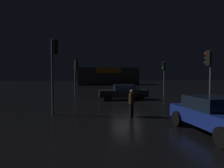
{
  "coord_description": "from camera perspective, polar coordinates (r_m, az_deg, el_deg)",
  "views": [
    {
      "loc": [
        -3.97,
        -16.9,
        2.4
      ],
      "look_at": [
        -0.59,
        4.54,
        1.37
      ],
      "focal_mm": 31.33,
      "sensor_mm": 36.0,
      "label": 1
    }
  ],
  "objects": [
    {
      "name": "traffic_signal_opposite",
      "position": [
        14.21,
        26.34,
        4.82
      ],
      "size": [
        0.41,
        0.43,
        3.97
      ],
      "color": "#595B60",
      "rests_on": "ground"
    },
    {
      "name": "traffic_signal_main",
      "position": [
        21.17,
        -10.52,
        3.92
      ],
      "size": [
        0.42,
        0.42,
        3.94
      ],
      "color": "#595B60",
      "rests_on": "ground"
    },
    {
      "name": "car_near",
      "position": [
        9.08,
        27.52,
        -7.92
      ],
      "size": [
        2.06,
        4.34,
        1.49
      ],
      "color": "navy",
      "rests_on": "ground"
    },
    {
      "name": "car_far",
      "position": [
        18.67,
        3.29,
        -2.35
      ],
      "size": [
        4.6,
        2.0,
        1.47
      ],
      "color": "black",
      "rests_on": "ground"
    },
    {
      "name": "traffic_signal_cross_left",
      "position": [
        23.69,
        14.86,
        3.9
      ],
      "size": [
        0.43,
        0.41,
        3.91
      ],
      "color": "#595B60",
      "rests_on": "ground"
    },
    {
      "name": "ground_plane",
      "position": [
        17.53,
        4.22,
        -5.15
      ],
      "size": [
        120.0,
        120.0,
        0.0
      ],
      "primitive_type": "plane",
      "color": "black"
    },
    {
      "name": "traffic_signal_cross_right",
      "position": [
        12.08,
        -16.58,
        6.99
      ],
      "size": [
        0.43,
        0.42,
        4.46
      ],
      "color": "#595B60",
      "rests_on": "ground"
    },
    {
      "name": "pedestrian",
      "position": [
        11.1,
        5.74,
        -5.03
      ],
      "size": [
        0.48,
        0.48,
        1.57
      ],
      "color": "black",
      "rests_on": "ground"
    },
    {
      "name": "store_building",
      "position": [
        47.36,
        -1.33,
        2.29
      ],
      "size": [
        14.12,
        6.37,
        4.07
      ],
      "color": "#4C4742",
      "rests_on": "ground"
    }
  ]
}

